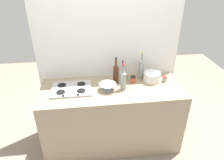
# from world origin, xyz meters

# --- Properties ---
(ground_plane) EXTENTS (6.00, 6.00, 0.00)m
(ground_plane) POSITION_xyz_m (0.00, 0.00, 0.00)
(ground_plane) COLOR gray
(ground_plane) RESTS_ON ground
(counter_block) EXTENTS (1.80, 0.70, 0.90)m
(counter_block) POSITION_xyz_m (0.00, 0.00, 0.45)
(counter_block) COLOR tan
(counter_block) RESTS_ON ground
(backsplash_panel) EXTENTS (1.90, 0.06, 2.41)m
(backsplash_panel) POSITION_xyz_m (0.00, 0.38, 1.21)
(backsplash_panel) COLOR white
(backsplash_panel) RESTS_ON ground
(stovetop_hob) EXTENTS (0.49, 0.37, 0.04)m
(stovetop_hob) POSITION_xyz_m (-0.51, 0.03, 0.91)
(stovetop_hob) COLOR #B2B2B7
(stovetop_hob) RESTS_ON counter_block
(plate_stack) EXTENTS (0.22, 0.23, 0.13)m
(plate_stack) POSITION_xyz_m (0.55, 0.11, 0.96)
(plate_stack) COLOR white
(plate_stack) RESTS_ON counter_block
(wine_bottle_leftmost) EXTENTS (0.07, 0.07, 0.35)m
(wine_bottle_leftmost) POSITION_xyz_m (0.14, -0.04, 1.03)
(wine_bottle_leftmost) COLOR gray
(wine_bottle_leftmost) RESTS_ON counter_block
(wine_bottle_mid_left) EXTENTS (0.07, 0.07, 0.38)m
(wine_bottle_mid_left) POSITION_xyz_m (0.42, 0.22, 1.04)
(wine_bottle_mid_left) COLOR gray
(wine_bottle_mid_left) RESTS_ON counter_block
(wine_bottle_mid_right) EXTENTS (0.07, 0.07, 0.36)m
(wine_bottle_mid_right) POSITION_xyz_m (0.07, 0.14, 1.03)
(wine_bottle_mid_right) COLOR #472314
(wine_bottle_mid_right) RESTS_ON counter_block
(mixing_bowl) EXTENTS (0.21, 0.21, 0.09)m
(mixing_bowl) POSITION_xyz_m (-0.06, -0.03, 0.95)
(mixing_bowl) COLOR silver
(mixing_bowl) RESTS_ON counter_block
(utensil_crock) EXTENTS (0.09, 0.09, 0.29)m
(utensil_crock) POSITION_xyz_m (0.19, 0.19, 0.96)
(utensil_crock) COLOR #996B4C
(utensil_crock) RESTS_ON counter_block
(condiment_jar_front) EXTENTS (0.06, 0.06, 0.07)m
(condiment_jar_front) POSITION_xyz_m (0.71, 0.09, 0.94)
(condiment_jar_front) COLOR #9E998C
(condiment_jar_front) RESTS_ON counter_block
(condiment_jar_rear) EXTENTS (0.07, 0.07, 0.09)m
(condiment_jar_rear) POSITION_xyz_m (0.29, 0.12, 0.94)
(condiment_jar_rear) COLOR #C64C2D
(condiment_jar_rear) RESTS_ON counter_block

